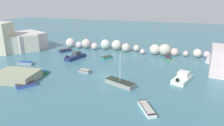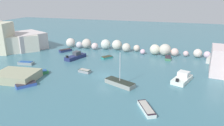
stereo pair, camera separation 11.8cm
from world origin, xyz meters
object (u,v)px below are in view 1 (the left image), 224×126
(moored_boat_0, at_px, (147,108))
(moored_boat_11, at_px, (120,83))
(moored_boat_2, at_px, (182,78))
(moored_boat_6, at_px, (65,50))
(moored_boat_5, at_px, (107,57))
(moored_boat_3, at_px, (26,63))
(moored_boat_9, at_px, (168,58))
(moored_boat_8, at_px, (26,85))
(moored_boat_7, at_px, (85,71))
(moored_boat_4, at_px, (40,73))
(stone_dock, at_px, (16,76))
(moored_boat_1, at_px, (76,56))

(moored_boat_0, xyz_separation_m, moored_boat_11, (-5.17, 6.40, 0.12))
(moored_boat_0, xyz_separation_m, moored_boat_2, (4.28, 11.03, 0.26))
(moored_boat_6, bearing_deg, moored_boat_5, 111.29)
(moored_boat_0, relative_size, moored_boat_5, 1.43)
(moored_boat_3, bearing_deg, moored_boat_11, 160.91)
(moored_boat_5, height_order, moored_boat_6, moored_boat_6)
(moored_boat_9, height_order, moored_boat_11, moored_boat_11)
(moored_boat_0, height_order, moored_boat_8, moored_boat_8)
(moored_boat_9, bearing_deg, moored_boat_0, 173.25)
(moored_boat_0, distance_m, moored_boat_11, 8.23)
(moored_boat_7, height_order, moored_boat_11, moored_boat_11)
(moored_boat_2, height_order, moored_boat_7, moored_boat_2)
(moored_boat_0, xyz_separation_m, moored_boat_4, (-20.20, 6.88, 0.01))
(stone_dock, relative_size, moored_boat_5, 2.45)
(moored_boat_11, bearing_deg, moored_boat_9, -87.33)
(moored_boat_3, relative_size, moored_boat_8, 1.05)
(stone_dock, distance_m, moored_boat_2, 27.68)
(moored_boat_2, distance_m, moored_boat_7, 17.17)
(moored_boat_1, bearing_deg, moored_boat_9, -54.92)
(moored_boat_1, distance_m, moored_boat_4, 10.75)
(moored_boat_8, bearing_deg, moored_boat_2, 149.71)
(moored_boat_2, bearing_deg, stone_dock, 126.02)
(moored_boat_0, bearing_deg, moored_boat_6, -161.84)
(moored_boat_0, distance_m, moored_boat_2, 11.83)
(moored_boat_1, height_order, moored_boat_6, moored_boat_1)
(moored_boat_1, distance_m, moored_boat_9, 20.54)
(moored_boat_3, relative_size, moored_boat_9, 1.15)
(moored_boat_7, bearing_deg, moored_boat_5, -83.64)
(stone_dock, height_order, moored_boat_6, stone_dock)
(moored_boat_5, xyz_separation_m, moored_boat_9, (13.19, 3.28, 0.07))
(moored_boat_7, bearing_deg, moored_boat_4, 35.31)
(moored_boat_1, height_order, moored_boat_3, moored_boat_1)
(moored_boat_5, relative_size, moored_boat_11, 0.51)
(moored_boat_11, bearing_deg, moored_boat_2, -130.05)
(moored_boat_1, bearing_deg, stone_dock, -176.50)
(moored_boat_4, bearing_deg, moored_boat_6, -125.68)
(moored_boat_4, xyz_separation_m, moored_boat_11, (15.03, -0.48, 0.11))
(moored_boat_1, distance_m, moored_boat_8, 15.91)
(moored_boat_4, height_order, moored_boat_7, moored_boat_4)
(moored_boat_4, height_order, moored_boat_6, moored_boat_4)
(moored_boat_2, bearing_deg, moored_boat_7, 113.40)
(moored_boat_11, bearing_deg, moored_boat_3, 12.34)
(moored_boat_4, height_order, moored_boat_9, moored_boat_4)
(stone_dock, relative_size, moored_boat_11, 1.24)
(stone_dock, relative_size, moored_boat_2, 1.31)
(moored_boat_5, bearing_deg, moored_boat_8, 15.65)
(moored_boat_1, relative_size, moored_boat_9, 1.92)
(moored_boat_6, relative_size, moored_boat_8, 1.04)
(stone_dock, height_order, moored_boat_7, stone_dock)
(stone_dock, relative_size, moored_boat_4, 2.35)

